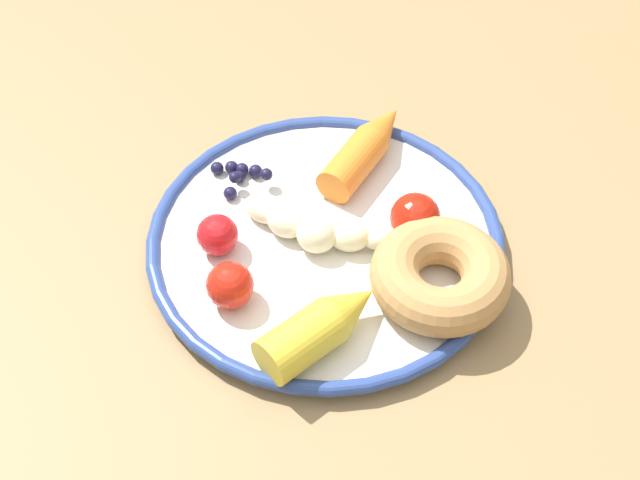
# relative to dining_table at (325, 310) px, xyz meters

# --- Properties ---
(dining_table) EXTENTS (1.29, 0.94, 0.74)m
(dining_table) POSITION_rel_dining_table_xyz_m (0.00, 0.00, 0.00)
(dining_table) COLOR #92754C
(dining_table) RESTS_ON ground_plane
(plate) EXTENTS (0.29, 0.29, 0.02)m
(plate) POSITION_rel_dining_table_xyz_m (-0.01, -0.00, 0.09)
(plate) COLOR white
(plate) RESTS_ON dining_table
(banana) EXTENTS (0.07, 0.14, 0.03)m
(banana) POSITION_rel_dining_table_xyz_m (-0.01, -0.01, 0.10)
(banana) COLOR beige
(banana) RESTS_ON plate
(carrot_orange) EXTENTS (0.11, 0.09, 0.03)m
(carrot_orange) POSITION_rel_dining_table_xyz_m (-0.10, 0.04, 0.10)
(carrot_orange) COLOR orange
(carrot_orange) RESTS_ON plate
(carrot_yellow) EXTENTS (0.09, 0.10, 0.04)m
(carrot_yellow) POSITION_rel_dining_table_xyz_m (0.09, -0.01, 0.11)
(carrot_yellow) COLOR yellow
(carrot_yellow) RESTS_ON plate
(donut) EXTENTS (0.15, 0.15, 0.04)m
(donut) POSITION_rel_dining_table_xyz_m (0.05, 0.09, 0.11)
(donut) COLOR tan
(donut) RESTS_ON plate
(blueberry_pile) EXTENTS (0.04, 0.05, 0.02)m
(blueberry_pile) POSITION_rel_dining_table_xyz_m (-0.08, -0.07, 0.10)
(blueberry_pile) COLOR #191638
(blueberry_pile) RESTS_ON plate
(tomato_near) EXTENTS (0.04, 0.04, 0.04)m
(tomato_near) POSITION_rel_dining_table_xyz_m (-0.01, 0.07, 0.11)
(tomato_near) COLOR red
(tomato_near) RESTS_ON plate
(tomato_mid) EXTENTS (0.04, 0.04, 0.04)m
(tomato_mid) POSITION_rel_dining_table_xyz_m (0.05, -0.07, 0.11)
(tomato_mid) COLOR red
(tomato_mid) RESTS_ON plate
(tomato_far) EXTENTS (0.03, 0.03, 0.03)m
(tomato_far) POSITION_rel_dining_table_xyz_m (-0.00, -0.09, 0.10)
(tomato_far) COLOR red
(tomato_far) RESTS_ON plate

